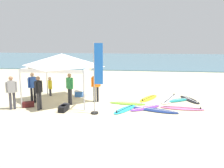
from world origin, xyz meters
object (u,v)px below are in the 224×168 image
surfboard_pink (182,108)px  banner_flag (97,81)px  person_black (39,91)px  surfboard_lime (127,103)px  gear_bag_by_pole (64,107)px  person_green (70,87)px  person_yellow (50,85)px  canopy_tent (62,60)px  person_grey (12,90)px  gear_bag_on_sand (63,109)px  cooler_box (79,93)px  surfboard_black (190,100)px  surfboard_yellow (148,98)px  surfboard_navy (155,110)px  gear_bag_near_tent (28,104)px  surfboard_cyan (125,109)px  surfboard_white (170,99)px  surfboard_purple (145,108)px  surfboard_teal (177,100)px  person_orange (96,85)px  person_blue (33,86)px

surfboard_pink → banner_flag: bearing=-161.3°
person_black → surfboard_lime: bearing=21.5°
banner_flag → gear_bag_by_pole: banner_flag is taller
person_green → person_yellow: person_green is taller
gear_bag_by_pole → canopy_tent: bearing=110.5°
canopy_tent → person_grey: 3.13m
person_grey → gear_bag_by_pole: size_ratio=2.85×
gear_bag_on_sand → cooler_box: bearing=91.7°
surfboard_black → surfboard_yellow: same height
surfboard_navy → person_black: bearing=-173.9°
person_yellow → gear_bag_near_tent: person_yellow is taller
person_grey → person_black: same height
surfboard_black → surfboard_yellow: size_ratio=1.00×
surfboard_cyan → surfboard_lime: 1.20m
gear_bag_near_tent → surfboard_lime: bearing=14.5°
surfboard_navy → surfboard_white: size_ratio=0.92×
surfboard_pink → person_green: size_ratio=1.32×
surfboard_purple → person_yellow: size_ratio=1.48×
surfboard_navy → gear_bag_by_pole: bearing=-174.0°
surfboard_cyan → gear_bag_by_pole: size_ratio=3.26×
person_yellow → banner_flag: 5.11m
person_black → banner_flag: banner_flag is taller
surfboard_lime → gear_bag_on_sand: 3.57m
surfboard_purple → surfboard_pink: bearing=6.5°
surfboard_teal → surfboard_white: size_ratio=0.79×
person_grey → gear_bag_on_sand: bearing=-0.5°
surfboard_cyan → person_black: size_ratio=1.14×
surfboard_pink → person_orange: 4.84m
canopy_tent → person_yellow: size_ratio=2.88×
banner_flag → surfboard_lime: bearing=56.7°
surfboard_black → person_yellow: size_ratio=1.72×
gear_bag_near_tent → surfboard_black: bearing=17.0°
canopy_tent → gear_bag_near_tent: bearing=-135.1°
person_green → person_blue: bearing=-179.9°
surfboard_cyan → gear_bag_by_pole: bearing=-172.9°
surfboard_lime → cooler_box: size_ratio=4.10×
surfboard_yellow → surfboard_purple: size_ratio=1.17×
surfboard_purple → gear_bag_on_sand: (-4.03, -1.06, 0.10)m
surfboard_cyan → surfboard_white: bearing=45.7°
banner_flag → person_black: bearing=174.4°
surfboard_black → surfboard_lime: size_ratio=1.01×
canopy_tent → surfboard_black: bearing=9.6°
surfboard_lime → gear_bag_on_sand: size_ratio=3.42×
person_yellow → gear_bag_by_pole: (1.94, -2.95, -0.52)m
surfboard_lime → person_green: 3.30m
surfboard_purple → person_orange: size_ratio=1.04×
surfboard_pink → person_black: bearing=-171.2°
surfboard_cyan → cooler_box: (-3.08, 2.53, 0.16)m
surfboard_yellow → person_grey: bearing=-155.4°
cooler_box → surfboard_yellow: bearing=-0.2°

